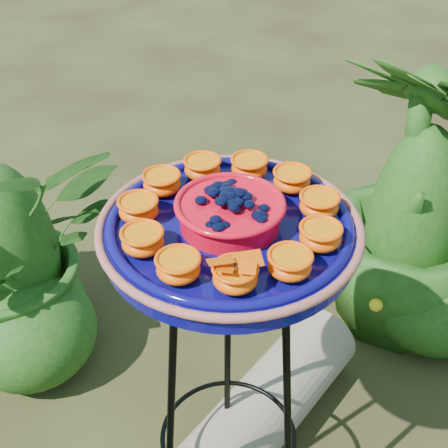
# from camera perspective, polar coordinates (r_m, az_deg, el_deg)

# --- Properties ---
(tripod_stand) EXTENTS (0.35, 0.36, 0.90)m
(tripod_stand) POSITION_cam_1_polar(r_m,az_deg,el_deg) (1.38, 0.44, -13.29)
(tripod_stand) COLOR black
(tripod_stand) RESTS_ON ground
(feeder_dish) EXTENTS (0.49, 0.49, 0.11)m
(feeder_dish) POSITION_cam_1_polar(r_m,az_deg,el_deg) (1.10, 0.53, -0.10)
(feeder_dish) COLOR #09075A
(feeder_dish) RESTS_ON tripod_stand
(driftwood_log) EXTENTS (0.58, 0.60, 0.21)m
(driftwood_log) POSITION_cam_1_polar(r_m,az_deg,el_deg) (1.89, 4.43, -15.67)
(driftwood_log) COLOR gray
(driftwood_log) RESTS_ON ground
(shrub_back_left) EXTENTS (0.88, 0.84, 0.77)m
(shrub_back_left) POSITION_cam_1_polar(r_m,az_deg,el_deg) (2.05, -18.95, -1.84)
(shrub_back_left) COLOR #154412
(shrub_back_left) RESTS_ON ground
(shrub_back_right) EXTENTS (0.78, 0.78, 0.98)m
(shrub_back_right) POSITION_cam_1_polar(r_m,az_deg,el_deg) (2.04, 17.20, 2.00)
(shrub_back_right) COLOR #154412
(shrub_back_right) RESTS_ON ground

